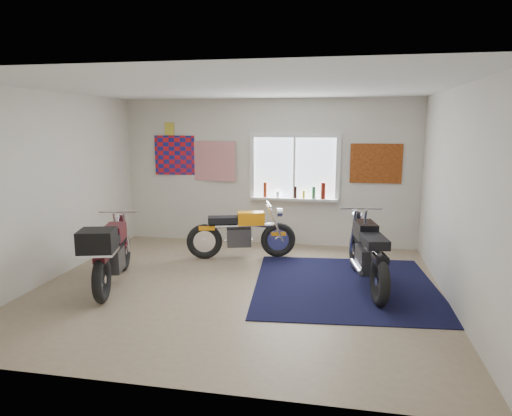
% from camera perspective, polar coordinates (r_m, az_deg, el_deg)
% --- Properties ---
extents(ground, '(5.50, 5.50, 0.00)m').
position_cam_1_polar(ground, '(6.43, -2.27, -9.93)').
color(ground, '#9E896B').
rests_on(ground, ground).
extents(room_shell, '(5.50, 5.50, 5.50)m').
position_cam_1_polar(room_shell, '(6.06, -2.38, 4.79)').
color(room_shell, white).
rests_on(room_shell, ground).
extents(navy_rug, '(2.72, 2.81, 0.01)m').
position_cam_1_polar(navy_rug, '(6.61, 11.05, -9.48)').
color(navy_rug, black).
rests_on(navy_rug, ground).
extents(window_assembly, '(1.66, 0.17, 1.26)m').
position_cam_1_polar(window_assembly, '(8.43, 4.81, 4.49)').
color(window_assembly, white).
rests_on(window_assembly, room_shell).
extents(oil_bottles, '(1.15, 0.09, 0.30)m').
position_cam_1_polar(oil_bottles, '(8.39, 5.71, 2.08)').
color(oil_bottles, maroon).
rests_on(oil_bottles, window_assembly).
extents(flag_display, '(1.60, 0.10, 1.17)m').
position_cam_1_polar(flag_display, '(8.97, -10.77, 9.70)').
color(flag_display, red).
rests_on(flag_display, room_shell).
extents(triumph_poster, '(0.90, 0.03, 0.70)m').
position_cam_1_polar(triumph_poster, '(8.39, 14.77, 5.40)').
color(triumph_poster, '#A54C14').
rests_on(triumph_poster, room_shell).
extents(yellow_triumph, '(1.81, 0.71, 0.93)m').
position_cam_1_polar(yellow_triumph, '(7.71, -1.88, -3.27)').
color(yellow_triumph, black).
rests_on(yellow_triumph, ground).
extents(black_chrome_bike, '(0.65, 2.01, 1.04)m').
position_cam_1_polar(black_chrome_bike, '(6.53, 13.75, -5.70)').
color(black_chrome_bike, black).
rests_on(black_chrome_bike, navy_rug).
extents(maroon_tourer, '(0.87, 1.91, 0.98)m').
position_cam_1_polar(maroon_tourer, '(6.56, -17.78, -5.35)').
color(maroon_tourer, black).
rests_on(maroon_tourer, ground).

